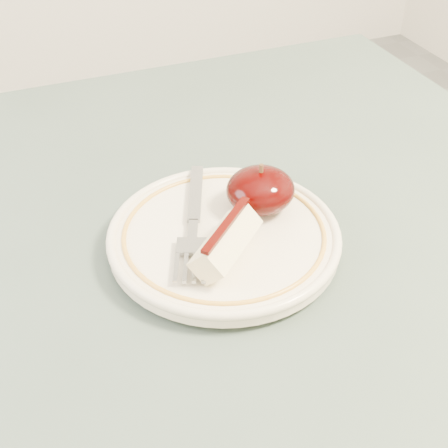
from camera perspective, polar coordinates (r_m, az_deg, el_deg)
name	(u,v)px	position (r m, az deg, el deg)	size (l,w,h in m)	color
table	(190,361)	(0.60, -3.11, -12.38)	(0.90, 0.90, 0.75)	brown
plate	(224,236)	(0.57, 0.00, -1.11)	(0.21, 0.21, 0.02)	beige
apple_half	(260,190)	(0.59, 3.34, 3.13)	(0.07, 0.06, 0.05)	black
apple_wedge	(226,242)	(0.53, 0.21, -1.62)	(0.08, 0.08, 0.04)	beige
fork	(194,222)	(0.57, -2.80, 0.20)	(0.08, 0.17, 0.00)	gray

